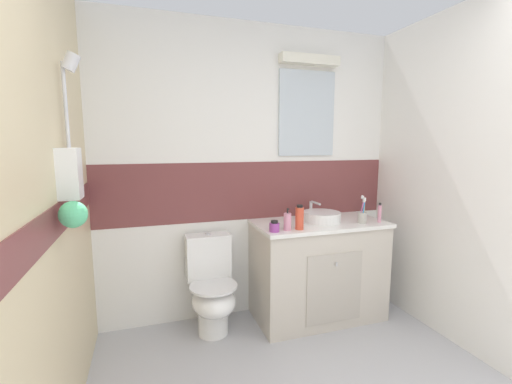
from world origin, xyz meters
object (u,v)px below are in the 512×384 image
at_px(hair_gel_jar, 274,227).
at_px(toothpaste_tube_upright, 380,213).
at_px(sink_basin, 321,216).
at_px(shampoo_bottle_tall, 300,218).
at_px(toilet, 212,288).
at_px(toothbrush_cup, 362,216).
at_px(soap_dispenser, 287,222).

height_order(hair_gel_jar, toothpaste_tube_upright, toothpaste_tube_upright).
height_order(sink_basin, shampoo_bottle_tall, shampoo_bottle_tall).
distance_m(toilet, toothbrush_cup, 1.37).
height_order(sink_basin, toothpaste_tube_upright, toothpaste_tube_upright).
xyz_separation_m(sink_basin, soap_dispenser, (-0.39, -0.18, 0.02)).
relative_size(sink_basin, hair_gel_jar, 4.28).
bearing_deg(sink_basin, toothpaste_tube_upright, -21.04).
distance_m(toothbrush_cup, hair_gel_jar, 0.80).
relative_size(toilet, soap_dispenser, 4.53).
bearing_deg(toothbrush_cup, toothpaste_tube_upright, -6.95).
height_order(sink_basin, soap_dispenser, soap_dispenser).
distance_m(soap_dispenser, toothpaste_tube_upright, 0.84).
relative_size(sink_basin, soap_dispenser, 2.12).
height_order(shampoo_bottle_tall, hair_gel_jar, shampoo_bottle_tall).
bearing_deg(sink_basin, shampoo_bottle_tall, -147.75).
xyz_separation_m(toothbrush_cup, hair_gel_jar, (-0.80, -0.03, -0.02)).
xyz_separation_m(sink_basin, toilet, (-0.94, 0.05, -0.53)).
distance_m(toothbrush_cup, shampoo_bottle_tall, 0.59).
bearing_deg(toilet, toothpaste_tube_upright, -9.10).
distance_m(toilet, shampoo_bottle_tall, 0.90).
bearing_deg(toothbrush_cup, shampoo_bottle_tall, -177.48).
relative_size(shampoo_bottle_tall, toothpaste_tube_upright, 1.16).
bearing_deg(soap_dispenser, toilet, 157.33).
bearing_deg(hair_gel_jar, toilet, 151.79).
bearing_deg(hair_gel_jar, soap_dispenser, 3.48).
relative_size(toilet, toothbrush_cup, 3.38).
bearing_deg(soap_dispenser, toothpaste_tube_upright, 0.45).
distance_m(toilet, hair_gel_jar, 0.72).
xyz_separation_m(toilet, toothbrush_cup, (1.24, -0.20, 0.54)).
xyz_separation_m(toothbrush_cup, toothpaste_tube_upright, (0.16, -0.02, 0.02)).
xyz_separation_m(toilet, hair_gel_jar, (0.44, -0.24, 0.52)).
xyz_separation_m(sink_basin, toothbrush_cup, (0.30, -0.16, 0.01)).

